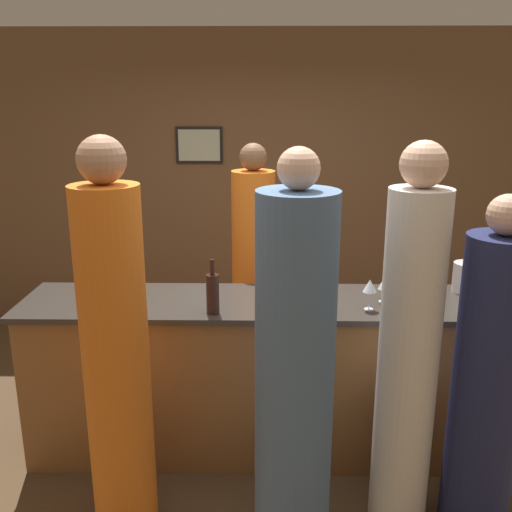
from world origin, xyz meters
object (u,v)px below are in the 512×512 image
Objects in this scene: guest_0 at (116,357)px; guest_3 at (488,384)px; guest_2 at (409,355)px; wine_bottle_2 at (474,295)px; ice_bucket at (467,277)px; wine_bottle_1 at (131,280)px; bartender at (253,282)px; guest_1 at (295,372)px; wine_bottle_0 at (213,293)px.

guest_0 reaches higher than guest_3.
guest_2 reaches higher than wine_bottle_2.
guest_0 is 7.46× the size of wine_bottle_2.
ice_bucket is (0.09, 0.36, -0.01)m from wine_bottle_2.
wine_bottle_2 is at bearing -5.91° from wine_bottle_1.
ice_bucket is at bearing 23.35° from guest_0.
bartender is 1.51m from guest_1.
guest_0 is at bearing -156.65° from ice_bucket.
wine_bottle_0 is at bearing 128.56° from guest_1.
guest_3 is at bearing 5.76° from guest_1.
wine_bottle_1 is at bearing -175.83° from ice_bucket.
wine_bottle_0 is at bearing -178.66° from wine_bottle_2.
guest_1 is at bearing -140.04° from ice_bucket.
guest_2 is 0.42m from guest_3.
wine_bottle_2 is (1.26, -0.91, 0.23)m from bartender.
wine_bottle_0 reaches higher than ice_bucket.
wine_bottle_0 is (0.44, 0.47, 0.17)m from guest_0.
bartender is at bearing 77.46° from wine_bottle_0.
guest_3 is 5.58× the size of wine_bottle_0.
guest_3 is at bearing -17.79° from wine_bottle_0.
wine_bottle_0 is 0.57m from wine_bottle_1.
ice_bucket is at bearing 55.70° from guest_2.
guest_2 reaches higher than wine_bottle_1.
wine_bottle_1 is (-1.53, 0.65, 0.17)m from guest_2.
guest_1 is 1.25m from wine_bottle_1.
bartender is at bearing 130.66° from guest_3.
guest_1 is 1.12× the size of guest_3.
wine_bottle_1 is 1.57× the size of ice_bucket.
guest_1 is at bearing -150.67° from wine_bottle_2.
guest_1 reaches higher than wine_bottle_2.
wine_bottle_2 is at bearing 29.33° from guest_1.
guest_1 is 0.99× the size of guest_2.
ice_bucket is (0.55, 0.80, 0.15)m from guest_2.
ice_bucket is (2.08, 0.15, -0.02)m from wine_bottle_1.
guest_0 is at bearing -83.69° from wine_bottle_1.
guest_1 is (0.88, -0.08, -0.04)m from guest_0.
wine_bottle_1 is 1.08× the size of wine_bottle_2.
bartender is 10.07× the size of ice_bucket.
guest_2 is 6.33× the size of wine_bottle_0.
guest_1 is 0.98m from guest_3.
guest_0 reaches higher than guest_1.
bartender is 1.06× the size of guest_3.
ice_bucket is at bearing 39.96° from guest_1.
guest_1 is (0.23, -1.49, 0.04)m from bartender.
bartender reaches higher than wine_bottle_2.
wine_bottle_0 is 1.47m from wine_bottle_2.
wine_bottle_1 is at bearing 140.44° from guest_1.
guest_0 is 10.87× the size of ice_bucket.
guest_0 is at bearing -179.39° from guest_3.
guest_3 is 2.06m from wine_bottle_1.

